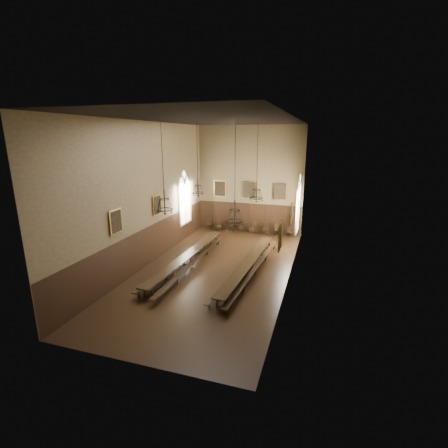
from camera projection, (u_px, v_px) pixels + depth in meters
The scene contains 34 objects.
floor at pixel (215, 271), 20.22m from camera, with size 9.00×18.00×0.02m, color black.
ceiling at pixel (214, 119), 17.87m from camera, with size 9.00×18.00×0.02m, color black.
wall_back at pixel (250, 180), 27.34m from camera, with size 9.00×0.02×9.00m, color #7B694B.
wall_front at pixel (126, 248), 10.75m from camera, with size 9.00×0.02×9.00m, color #7B694B.
wall_left at pixel (147, 196), 20.35m from camera, with size 0.02×18.00×9.00m, color #7B694B.
wall_right at pixel (292, 204), 17.74m from camera, with size 0.02×18.00×9.00m, color #7B694B.
wainscot_panelling at pixel (215, 252), 19.89m from camera, with size 9.00×18.00×2.50m, color black, non-canonical shape.
table_left at pixel (188, 261), 20.77m from camera, with size 1.08×10.24×0.80m.
table_right at pixel (249, 267), 19.74m from camera, with size 1.25×10.31×0.80m.
bench_left_outer at pixel (180, 261), 21.03m from camera, with size 0.58×10.28×0.46m.
bench_left_inner at pixel (194, 264), 20.53m from camera, with size 0.34×10.58×0.48m.
bench_right_inner at pixel (238, 269), 19.72m from camera, with size 0.77×9.87×0.44m.
bench_right_outer at pixel (256, 270), 19.57m from camera, with size 1.05×10.61×0.48m.
chair_0 at pixel (209, 226), 29.10m from camera, with size 0.48×0.48×1.00m.
chair_1 at pixel (219, 228), 28.77m from camera, with size 0.46×0.46×0.86m.
chair_2 at pixel (231, 228), 28.47m from camera, with size 0.51×0.51×1.03m.
chair_3 at pixel (242, 229), 28.21m from camera, with size 0.49×0.49×0.90m.
chair_4 at pixel (253, 230), 27.92m from camera, with size 0.55×0.55×1.04m.
chair_5 at pixel (265, 231), 27.63m from camera, with size 0.51×0.51×1.00m.
chair_6 at pixel (277, 232), 27.29m from camera, with size 0.53×0.53×0.97m.
chair_7 at pixel (290, 234), 27.00m from camera, with size 0.39×0.39×0.86m.
chandelier_back_left at pixel (198, 188), 22.26m from camera, with size 0.78×0.78×4.81m.
chandelier_back_right at pixel (256, 193), 20.85m from camera, with size 0.85×0.85×4.92m.
chandelier_front_left at pixel (165, 204), 17.46m from camera, with size 0.88×0.88×4.89m.
chandelier_front_right at pixel (235, 215), 16.75m from camera, with size 0.90×0.90×5.33m.
portrait_back_0 at pixel (220, 189), 28.18m from camera, with size 1.10×0.12×1.40m.
portrait_back_1 at pixel (249, 190), 27.43m from camera, with size 1.10×0.12×1.40m.
portrait_back_2 at pixel (280, 192), 26.67m from camera, with size 1.10×0.12×1.40m.
portrait_left_0 at pixel (157, 205), 21.45m from camera, with size 0.12×1.00×1.30m.
portrait_left_1 at pixel (116, 221), 17.30m from camera, with size 0.12×1.00×1.30m.
portrait_right_0 at pixel (291, 214), 18.90m from camera, with size 0.12×1.00×1.30m.
portrait_right_1 at pixel (280, 236), 14.76m from camera, with size 0.12×1.00×1.30m.
window_right at pixel (299, 204), 23.11m from camera, with size 0.20×2.20×4.60m, color white, non-canonical shape.
window_left at pixel (185, 198), 25.68m from camera, with size 0.20×2.20×4.60m, color white, non-canonical shape.
Camera 1 is at (6.16, -17.72, 8.09)m, focal length 26.00 mm.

